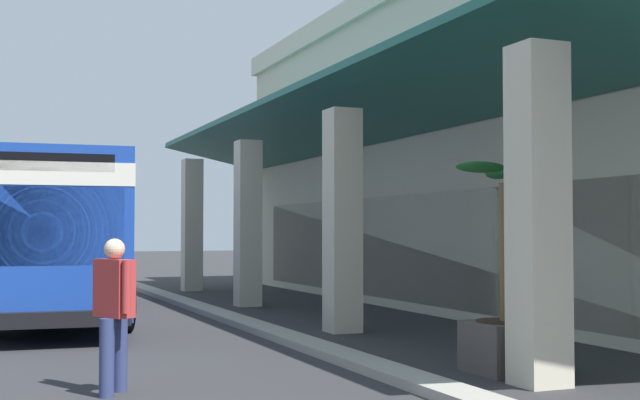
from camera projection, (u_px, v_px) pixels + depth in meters
ground at (436, 309)px, 19.28m from camera, size 120.00×120.00×0.00m
curb_strip at (226, 317)px, 17.00m from camera, size 26.98×0.50×0.12m
plaza_building at (607, 145)px, 20.76m from camera, size 22.78×14.27×7.76m
transit_bus at (47, 228)px, 18.04m from camera, size 11.36×3.34×3.34m
pedestrian at (114, 306)px, 9.22m from camera, size 0.66×0.41×1.69m
potted_palm at (506, 325)px, 10.60m from camera, size 1.58×1.65×2.65m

